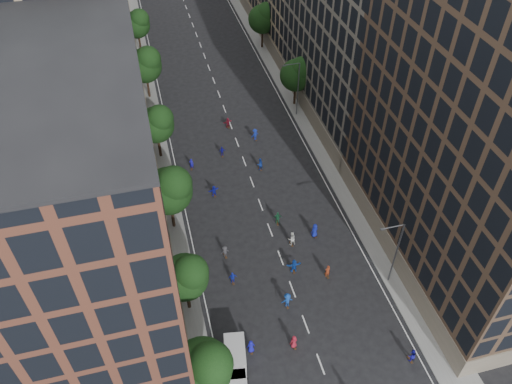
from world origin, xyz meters
TOP-DOWN VIEW (x-y plane):
  - ground at (0.00, 40.00)m, footprint 240.00×240.00m
  - sidewalk_left at (-12.00, 47.50)m, footprint 4.00×105.00m
  - sidewalk_right at (12.00, 47.50)m, footprint 4.00×105.00m
  - bldg_left_a at (-19.00, 11.00)m, footprint 14.00×22.00m
  - bldg_left_b at (-19.00, 35.00)m, footprint 14.00×26.00m
  - bldg_left_c at (-19.00, 58.00)m, footprint 14.00×20.00m
  - bldg_right_a at (19.00, 15.00)m, footprint 14.00×30.00m
  - bldg_right_b at (19.00, 44.00)m, footprint 14.00×28.00m
  - tree_left_0 at (-11.01, 3.85)m, footprint 5.20×5.20m
  - tree_left_1 at (-11.02, 13.86)m, footprint 4.80×4.80m
  - tree_left_2 at (-10.99, 25.83)m, footprint 5.60×5.60m
  - tree_left_3 at (-11.02, 39.85)m, footprint 5.00×5.00m
  - tree_left_4 at (-11.00, 55.84)m, footprint 5.40×5.40m
  - tree_left_5 at (-11.02, 71.86)m, footprint 4.80×4.80m
  - tree_right_a at (11.38, 47.85)m, footprint 5.00×5.00m
  - tree_right_b at (11.39, 67.85)m, footprint 5.20×5.20m
  - streetlamp_near at (10.37, 12.00)m, footprint 2.64×0.22m
  - streetlamp_far at (10.37, 45.00)m, footprint 2.64×0.22m
  - cargo_van at (-7.93, 6.43)m, footprint 2.75×4.70m
  - skater_0 at (-6.14, 7.51)m, footprint 0.82×0.55m
  - skater_2 at (8.50, 2.75)m, footprint 0.87×0.71m
  - skater_3 at (-1.22, 11.63)m, footprint 1.27×0.77m
  - skater_4 at (-6.07, 16.02)m, footprint 0.94×0.40m
  - skater_5 at (0.86, 15.79)m, footprint 1.70×0.60m
  - skater_6 at (-1.97, 6.95)m, footprint 0.92×0.71m
  - skater_7 at (4.24, 14.23)m, footprint 0.70×0.51m
  - skater_8 at (1.80, 19.66)m, footprint 1.01×0.83m
  - skater_9 at (-6.13, 19.84)m, footprint 1.11×0.76m
  - skater_10 at (1.19, 23.34)m, footprint 1.11×0.59m
  - skater_11 at (-5.41, 30.16)m, footprint 1.53×0.85m
  - skater_12 at (4.85, 20.22)m, footprint 1.09×0.89m
  - skater_13 at (-7.36, 36.27)m, footprint 0.70×0.59m
  - skater_14 at (1.68, 33.74)m, footprint 1.05×0.94m
  - skater_15 at (2.70, 40.41)m, footprint 1.36×1.11m
  - skater_16 at (-2.72, 37.95)m, footprint 0.91×0.43m
  - skater_17 at (-0.49, 44.50)m, footprint 1.54×0.87m

SIDE VIEW (x-z plane):
  - ground at x=0.00m, z-range 0.00..0.00m
  - sidewalk_left at x=-12.00m, z-range 0.00..0.15m
  - sidewalk_right at x=12.00m, z-range 0.00..0.15m
  - skater_16 at x=-2.72m, z-range 0.00..1.51m
  - skater_11 at x=-5.41m, z-range 0.00..1.57m
  - skater_9 at x=-6.13m, z-range 0.00..1.58m
  - skater_17 at x=-0.49m, z-range 0.00..1.59m
  - skater_4 at x=-6.07m, z-range 0.00..1.59m
  - skater_13 at x=-7.36m, z-range 0.00..1.62m
  - skater_0 at x=-6.14m, z-range 0.00..1.63m
  - skater_6 at x=-1.97m, z-range 0.00..1.67m
  - skater_2 at x=8.50m, z-range 0.00..1.69m
  - skater_7 at x=4.24m, z-range 0.00..1.75m
  - skater_14 at x=1.68m, z-range 0.00..1.81m
  - skater_10 at x=1.19m, z-range 0.00..1.81m
  - skater_5 at x=0.86m, z-range 0.00..1.81m
  - skater_15 at x=2.70m, z-range 0.00..1.83m
  - skater_12 at x=4.85m, z-range 0.00..1.91m
  - skater_3 at x=-1.22m, z-range 0.00..1.91m
  - skater_8 at x=1.80m, z-range 0.00..1.93m
  - cargo_van at x=-7.93m, z-range 0.06..2.43m
  - streetlamp_near at x=10.37m, z-range 0.64..9.70m
  - streetlamp_far at x=10.37m, z-range 0.64..9.70m
  - tree_left_1 at x=-11.02m, z-range 1.45..9.66m
  - tree_right_a at x=11.38m, z-range 1.43..9.83m
  - tree_left_5 at x=-11.02m, z-range 1.51..9.84m
  - tree_left_3 at x=-11.02m, z-range 1.53..10.11m
  - tree_left_0 at x=-11.01m, z-range 1.54..10.37m
  - tree_right_b at x=11.39m, z-range 1.54..10.37m
  - tree_left_4 at x=-11.00m, z-range 1.56..10.63m
  - tree_left_2 at x=-10.99m, z-range 1.63..11.08m
  - bldg_left_c at x=-19.00m, z-range 0.00..28.00m
  - bldg_left_a at x=-19.00m, z-range 0.00..30.00m
  - bldg_right_b at x=19.00m, z-range 0.00..33.00m
  - bldg_left_b at x=-19.00m, z-range 0.00..34.00m
  - bldg_right_a at x=19.00m, z-range 0.00..36.00m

